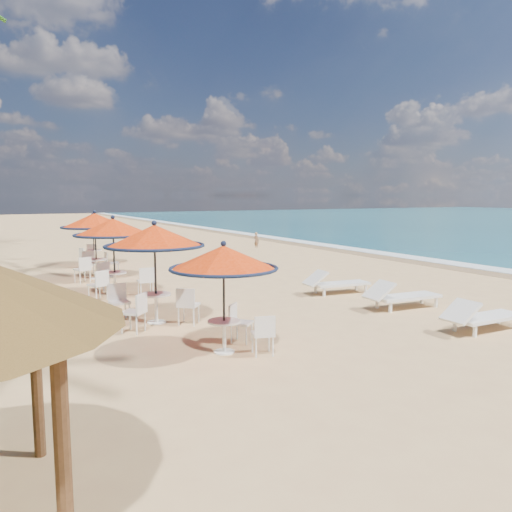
{
  "coord_description": "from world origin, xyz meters",
  "views": [
    {
      "loc": [
        -8.92,
        -8.1,
        3.01
      ],
      "look_at": [
        -1.72,
        4.91,
        1.2
      ],
      "focal_mm": 35.0,
      "sensor_mm": 36.0,
      "label": 1
    }
  ],
  "objects_px": {
    "station_1": "(153,249)",
    "station_4": "(92,225)",
    "lounger_near": "(481,316)",
    "station_3": "(95,229)",
    "station_2": "(114,237)",
    "lounger_mid": "(400,295)",
    "lounger_far": "(335,282)",
    "station_0": "(227,268)"
  },
  "relations": [
    {
      "from": "lounger_near",
      "to": "lounger_mid",
      "type": "xyz_separation_m",
      "value": [
        0.07,
        2.52,
        0.01
      ]
    },
    {
      "from": "station_0",
      "to": "station_4",
      "type": "distance_m",
      "value": 13.85
    },
    {
      "from": "station_3",
      "to": "lounger_near",
      "type": "distance_m",
      "value": 13.03
    },
    {
      "from": "station_3",
      "to": "lounger_mid",
      "type": "bearing_deg",
      "value": -55.76
    },
    {
      "from": "station_3",
      "to": "lounger_near",
      "type": "bearing_deg",
      "value": -62.32
    },
    {
      "from": "station_0",
      "to": "station_1",
      "type": "bearing_deg",
      "value": 101.24
    },
    {
      "from": "station_2",
      "to": "lounger_near",
      "type": "height_order",
      "value": "station_2"
    },
    {
      "from": "station_4",
      "to": "lounger_near",
      "type": "height_order",
      "value": "station_4"
    },
    {
      "from": "lounger_far",
      "to": "station_0",
      "type": "bearing_deg",
      "value": -139.29
    },
    {
      "from": "station_1",
      "to": "station_4",
      "type": "height_order",
      "value": "station_1"
    },
    {
      "from": "station_3",
      "to": "lounger_far",
      "type": "distance_m",
      "value": 8.83
    },
    {
      "from": "station_1",
      "to": "station_3",
      "type": "distance_m",
      "value": 7.27
    },
    {
      "from": "lounger_mid",
      "to": "station_1",
      "type": "bearing_deg",
      "value": 169.82
    },
    {
      "from": "station_1",
      "to": "station_2",
      "type": "distance_m",
      "value": 3.85
    },
    {
      "from": "station_0",
      "to": "station_2",
      "type": "bearing_deg",
      "value": 94.88
    },
    {
      "from": "station_0",
      "to": "station_2",
      "type": "relative_size",
      "value": 0.89
    },
    {
      "from": "station_1",
      "to": "lounger_near",
      "type": "xyz_separation_m",
      "value": [
        6.14,
        -4.2,
        -1.43
      ]
    },
    {
      "from": "station_1",
      "to": "lounger_far",
      "type": "distance_m",
      "value": 6.17
    },
    {
      "from": "station_4",
      "to": "lounger_far",
      "type": "distance_m",
      "value": 11.57
    },
    {
      "from": "station_0",
      "to": "lounger_far",
      "type": "height_order",
      "value": "station_0"
    },
    {
      "from": "station_4",
      "to": "lounger_far",
      "type": "bearing_deg",
      "value": -63.15
    },
    {
      "from": "lounger_mid",
      "to": "station_4",
      "type": "bearing_deg",
      "value": 118.07
    },
    {
      "from": "station_1",
      "to": "station_2",
      "type": "bearing_deg",
      "value": 90.19
    },
    {
      "from": "station_3",
      "to": "lounger_mid",
      "type": "height_order",
      "value": "station_3"
    },
    {
      "from": "station_2",
      "to": "station_3",
      "type": "distance_m",
      "value": 3.42
    },
    {
      "from": "station_0",
      "to": "lounger_mid",
      "type": "relative_size",
      "value": 0.97
    },
    {
      "from": "station_4",
      "to": "lounger_mid",
      "type": "distance_m",
      "value": 13.91
    },
    {
      "from": "station_2",
      "to": "station_3",
      "type": "bearing_deg",
      "value": 87.81
    },
    {
      "from": "station_0",
      "to": "station_4",
      "type": "xyz_separation_m",
      "value": [
        0.21,
        13.85,
        0.07
      ]
    },
    {
      "from": "station_2",
      "to": "lounger_near",
      "type": "xyz_separation_m",
      "value": [
        6.15,
        -8.05,
        -1.42
      ]
    },
    {
      "from": "station_1",
      "to": "station_0",
      "type": "bearing_deg",
      "value": -78.76
    },
    {
      "from": "station_4",
      "to": "lounger_near",
      "type": "distance_m",
      "value": 16.23
    },
    {
      "from": "station_3",
      "to": "lounger_mid",
      "type": "relative_size",
      "value": 1.11
    },
    {
      "from": "station_0",
      "to": "lounger_far",
      "type": "distance_m",
      "value": 6.62
    },
    {
      "from": "lounger_mid",
      "to": "lounger_far",
      "type": "bearing_deg",
      "value": 100.82
    },
    {
      "from": "station_4",
      "to": "lounger_far",
      "type": "height_order",
      "value": "station_4"
    },
    {
      "from": "station_2",
      "to": "lounger_far",
      "type": "distance_m",
      "value": 6.85
    },
    {
      "from": "station_4",
      "to": "station_1",
      "type": "bearing_deg",
      "value": -93.95
    },
    {
      "from": "station_1",
      "to": "lounger_near",
      "type": "relative_size",
      "value": 1.15
    },
    {
      "from": "lounger_mid",
      "to": "lounger_far",
      "type": "relative_size",
      "value": 1.04
    },
    {
      "from": "station_4",
      "to": "lounger_near",
      "type": "bearing_deg",
      "value": -70.6
    },
    {
      "from": "station_1",
      "to": "station_4",
      "type": "bearing_deg",
      "value": 86.05
    }
  ]
}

